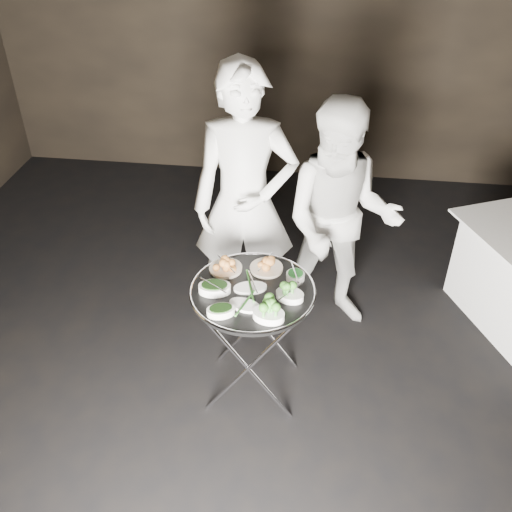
# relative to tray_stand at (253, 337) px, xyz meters

# --- Properties ---
(floor) EXTENTS (6.00, 7.00, 0.05)m
(floor) POSITION_rel_tray_stand_xyz_m (0.04, -0.45, -0.48)
(floor) COLOR black
(floor) RESTS_ON ground
(wall_back) EXTENTS (6.00, 0.05, 3.00)m
(wall_back) POSITION_rel_tray_stand_xyz_m (0.04, 3.07, 1.05)
(wall_back) COLOR black
(wall_back) RESTS_ON floor
(tray_stand) EXTENTS (0.55, 0.46, 0.80)m
(tray_stand) POSITION_rel_tray_stand_xyz_m (0.00, 0.00, 0.00)
(tray_stand) COLOR silver
(tray_stand) RESTS_ON floor
(serving_tray) EXTENTS (0.73, 0.73, 0.04)m
(serving_tray) POSITION_rel_tray_stand_xyz_m (-0.00, 0.00, 0.36)
(serving_tray) COLOR black
(serving_tray) RESTS_ON tray_stand
(potato_plate_a) EXTENTS (0.20, 0.20, 0.07)m
(potato_plate_a) POSITION_rel_tray_stand_xyz_m (-0.19, 0.17, 0.40)
(potato_plate_a) COLOR beige
(potato_plate_a) RESTS_ON serving_tray
(potato_plate_b) EXTENTS (0.20, 0.20, 0.07)m
(potato_plate_b) POSITION_rel_tray_stand_xyz_m (0.06, 0.20, 0.40)
(potato_plate_b) COLOR beige
(potato_plate_b) RESTS_ON serving_tray
(greens_bowl) EXTENTS (0.12, 0.12, 0.06)m
(greens_bowl) POSITION_rel_tray_stand_xyz_m (0.23, 0.13, 0.40)
(greens_bowl) COLOR white
(greens_bowl) RESTS_ON serving_tray
(asparagus_plate_a) EXTENTS (0.21, 0.15, 0.04)m
(asparagus_plate_a) POSITION_rel_tray_stand_xyz_m (-0.01, 0.00, 0.39)
(asparagus_plate_a) COLOR white
(asparagus_plate_a) RESTS_ON serving_tray
(asparagus_plate_b) EXTENTS (0.21, 0.15, 0.04)m
(asparagus_plate_b) POSITION_rel_tray_stand_xyz_m (-0.02, -0.15, 0.38)
(asparagus_plate_b) COLOR white
(asparagus_plate_b) RESTS_ON serving_tray
(spinach_bowl_a) EXTENTS (0.20, 0.14, 0.08)m
(spinach_bowl_a) POSITION_rel_tray_stand_xyz_m (-0.21, -0.05, 0.40)
(spinach_bowl_a) COLOR white
(spinach_bowl_a) RESTS_ON serving_tray
(spinach_bowl_b) EXTENTS (0.18, 0.15, 0.06)m
(spinach_bowl_b) POSITION_rel_tray_stand_xyz_m (-0.14, -0.23, 0.40)
(spinach_bowl_b) COLOR white
(spinach_bowl_b) RESTS_ON serving_tray
(broccoli_bowl_a) EXTENTS (0.18, 0.15, 0.07)m
(broccoli_bowl_a) POSITION_rel_tray_stand_xyz_m (0.22, -0.05, 0.40)
(broccoli_bowl_a) COLOR white
(broccoli_bowl_a) RESTS_ON serving_tray
(broccoli_bowl_b) EXTENTS (0.20, 0.16, 0.07)m
(broccoli_bowl_b) POSITION_rel_tray_stand_xyz_m (0.12, -0.23, 0.40)
(broccoli_bowl_b) COLOR white
(broccoli_bowl_b) RESTS_ON serving_tray
(serving_utensils) EXTENTS (0.59, 0.44, 0.01)m
(serving_utensils) POSITION_rel_tray_stand_xyz_m (0.02, 0.07, 0.42)
(serving_utensils) COLOR silver
(serving_utensils) RESTS_ON serving_tray
(waiter_left) EXTENTS (0.74, 0.53, 1.90)m
(waiter_left) POSITION_rel_tray_stand_xyz_m (-0.15, 0.72, 0.50)
(waiter_left) COLOR silver
(waiter_left) RESTS_ON floor
(waiter_right) EXTENTS (0.83, 0.65, 1.68)m
(waiter_right) POSITION_rel_tray_stand_xyz_m (0.49, 0.77, 0.39)
(waiter_right) COLOR silver
(waiter_right) RESTS_ON floor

